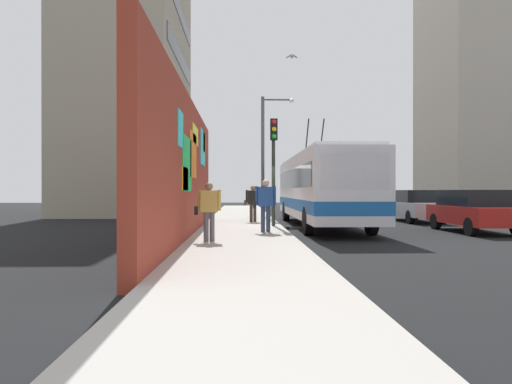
{
  "coord_description": "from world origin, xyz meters",
  "views": [
    {
      "loc": [
        -17.66,
        1.67,
        1.56
      ],
      "look_at": [
        2.3,
        0.96,
        1.49
      ],
      "focal_mm": 31.28,
      "sensor_mm": 36.0,
      "label": 1
    }
  ],
  "objects_px": {
    "city_bus": "(321,187)",
    "street_lamp": "(266,148)",
    "pedestrian_midblock": "(253,201)",
    "parked_car_red": "(473,210)",
    "pedestrian_at_curb": "(265,201)",
    "traffic_light": "(274,154)",
    "parked_car_silver": "(413,205)",
    "pedestrian_near_wall": "(209,207)"
  },
  "relations": [
    {
      "from": "pedestrian_near_wall",
      "to": "pedestrian_midblock",
      "type": "distance_m",
      "value": 7.79
    },
    {
      "from": "pedestrian_near_wall",
      "to": "traffic_light",
      "type": "distance_m",
      "value": 5.95
    },
    {
      "from": "parked_car_silver",
      "to": "pedestrian_near_wall",
      "type": "distance_m",
      "value": 13.64
    },
    {
      "from": "city_bus",
      "to": "pedestrian_midblock",
      "type": "xyz_separation_m",
      "value": [
        0.91,
        2.91,
        -0.62
      ]
    },
    {
      "from": "parked_car_silver",
      "to": "parked_car_red",
      "type": "bearing_deg",
      "value": 180.0
    },
    {
      "from": "parked_car_red",
      "to": "street_lamp",
      "type": "relative_size",
      "value": 0.64
    },
    {
      "from": "parked_car_red",
      "to": "pedestrian_near_wall",
      "type": "distance_m",
      "value": 10.32
    },
    {
      "from": "traffic_light",
      "to": "street_lamp",
      "type": "height_order",
      "value": "street_lamp"
    },
    {
      "from": "parked_car_silver",
      "to": "traffic_light",
      "type": "xyz_separation_m",
      "value": [
        -4.54,
        7.35,
        2.17
      ]
    },
    {
      "from": "street_lamp",
      "to": "city_bus",
      "type": "bearing_deg",
      "value": -157.68
    },
    {
      "from": "city_bus",
      "to": "street_lamp",
      "type": "height_order",
      "value": "street_lamp"
    },
    {
      "from": "pedestrian_at_curb",
      "to": "street_lamp",
      "type": "xyz_separation_m",
      "value": [
        9.11,
        -0.58,
        2.69
      ]
    },
    {
      "from": "parked_car_red",
      "to": "pedestrian_at_curb",
      "type": "distance_m",
      "value": 7.94
    },
    {
      "from": "parked_car_red",
      "to": "parked_car_silver",
      "type": "distance_m",
      "value": 5.83
    },
    {
      "from": "city_bus",
      "to": "parked_car_red",
      "type": "relative_size",
      "value": 2.81
    },
    {
      "from": "pedestrian_midblock",
      "to": "traffic_light",
      "type": "bearing_deg",
      "value": -162.87
    },
    {
      "from": "pedestrian_midblock",
      "to": "traffic_light",
      "type": "height_order",
      "value": "traffic_light"
    },
    {
      "from": "parked_car_red",
      "to": "pedestrian_at_curb",
      "type": "xyz_separation_m",
      "value": [
        -1.29,
        7.82,
        0.37
      ]
    },
    {
      "from": "city_bus",
      "to": "traffic_light",
      "type": "bearing_deg",
      "value": 125.82
    },
    {
      "from": "city_bus",
      "to": "parked_car_red",
      "type": "distance_m",
      "value": 5.99
    },
    {
      "from": "pedestrian_at_curb",
      "to": "pedestrian_midblock",
      "type": "bearing_deg",
      "value": 3.22
    },
    {
      "from": "street_lamp",
      "to": "pedestrian_near_wall",
      "type": "bearing_deg",
      "value": 168.93
    },
    {
      "from": "traffic_light",
      "to": "parked_car_silver",
      "type": "bearing_deg",
      "value": -58.3
    },
    {
      "from": "pedestrian_midblock",
      "to": "pedestrian_at_curb",
      "type": "height_order",
      "value": "pedestrian_at_curb"
    },
    {
      "from": "street_lamp",
      "to": "parked_car_red",
      "type": "bearing_deg",
      "value": -137.2
    },
    {
      "from": "parked_car_silver",
      "to": "traffic_light",
      "type": "distance_m",
      "value": 8.91
    },
    {
      "from": "parked_car_red",
      "to": "parked_car_silver",
      "type": "relative_size",
      "value": 0.84
    },
    {
      "from": "parked_car_silver",
      "to": "pedestrian_midblock",
      "type": "xyz_separation_m",
      "value": [
        -2.08,
        8.11,
        0.27
      ]
    },
    {
      "from": "city_bus",
      "to": "traffic_light",
      "type": "height_order",
      "value": "city_bus"
    },
    {
      "from": "pedestrian_midblock",
      "to": "pedestrian_at_curb",
      "type": "xyz_separation_m",
      "value": [
        -5.03,
        -0.28,
        0.1
      ]
    },
    {
      "from": "pedestrian_at_curb",
      "to": "street_lamp",
      "type": "distance_m",
      "value": 9.52
    },
    {
      "from": "city_bus",
      "to": "traffic_light",
      "type": "distance_m",
      "value": 2.95
    },
    {
      "from": "pedestrian_near_wall",
      "to": "pedestrian_at_curb",
      "type": "height_order",
      "value": "pedestrian_at_curb"
    },
    {
      "from": "pedestrian_near_wall",
      "to": "pedestrian_at_curb",
      "type": "distance_m",
      "value": 3.14
    },
    {
      "from": "city_bus",
      "to": "pedestrian_near_wall",
      "type": "bearing_deg",
      "value": 147.22
    },
    {
      "from": "traffic_light",
      "to": "pedestrian_midblock",
      "type": "bearing_deg",
      "value": 17.13
    },
    {
      "from": "pedestrian_at_curb",
      "to": "traffic_light",
      "type": "bearing_deg",
      "value": -10.45
    },
    {
      "from": "pedestrian_midblock",
      "to": "street_lamp",
      "type": "bearing_deg",
      "value": -11.89
    },
    {
      "from": "pedestrian_near_wall",
      "to": "parked_car_silver",
      "type": "bearing_deg",
      "value": -44.43
    },
    {
      "from": "traffic_light",
      "to": "street_lamp",
      "type": "relative_size",
      "value": 0.66
    },
    {
      "from": "pedestrian_midblock",
      "to": "pedestrian_at_curb",
      "type": "bearing_deg",
      "value": -176.78
    },
    {
      "from": "parked_car_red",
      "to": "pedestrian_midblock",
      "type": "relative_size",
      "value": 2.53
    }
  ]
}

